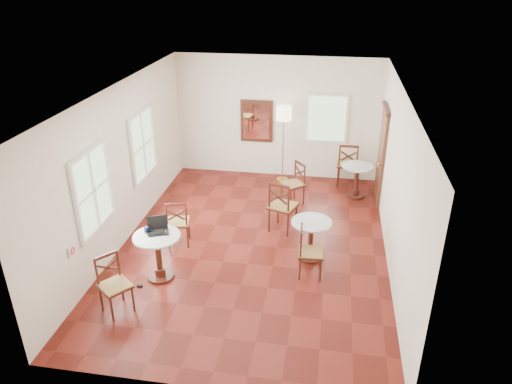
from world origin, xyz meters
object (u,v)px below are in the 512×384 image
cafe_table_mid (311,236)px  power_adapter (140,286)px  cafe_table_back (357,177)px  floor_lamp (284,118)px  chair_near_b (114,284)px  navy_mug (147,230)px  laptop (158,228)px  chair_near_a (178,222)px  mouse (148,234)px  water_glass (167,233)px  cafe_table_near (158,252)px  chair_mid_b (309,252)px  chair_mid_a (282,206)px  chair_back_a (348,164)px  chair_back_b (294,184)px

cafe_table_mid → power_adapter: (-2.78, -1.33, -0.46)m
cafe_table_back → floor_lamp: 2.20m
chair_near_b → power_adapter: bearing=27.7°
navy_mug → power_adapter: bearing=-99.7°
laptop → chair_near_a: bearing=66.8°
chair_near_a → mouse: size_ratio=10.65×
chair_near_a → water_glass: 1.19m
chair_near_b → cafe_table_near: bearing=16.4°
cafe_table_mid → cafe_table_back: size_ratio=1.00×
chair_mid_b → power_adapter: chair_mid_b is taller
cafe_table_near → chair_near_b: chair_near_b is taller
cafe_table_near → chair_mid_b: (2.52, 0.50, -0.05)m
chair_mid_a → chair_back_a: bearing=-99.2°
chair_mid_b → mouse: (-2.67, -0.49, 0.39)m
chair_back_b → power_adapter: size_ratio=10.93×
chair_near_b → navy_mug: chair_near_b is taller
chair_mid_b → mouse: chair_mid_b is taller
chair_mid_b → power_adapter: 2.93m
water_glass → chair_back_b: bearing=60.4°
water_glass → chair_near_b: bearing=-120.7°
water_glass → power_adapter: (-0.44, -0.34, -0.87)m
chair_back_a → water_glass: size_ratio=11.00×
water_glass → power_adapter: 1.03m
chair_near_b → laptop: laptop is taller
cafe_table_near → power_adapter: bearing=-129.4°
cafe_table_back → navy_mug: bearing=-134.1°
laptop → water_glass: laptop is taller
chair_near_b → power_adapter: (0.12, 0.60, -0.46)m
mouse → power_adapter: 0.91m
mouse → navy_mug: size_ratio=0.68×
mouse → chair_back_a: bearing=53.3°
cafe_table_back → chair_near_a: bearing=-141.9°
cafe_table_near → mouse: size_ratio=9.37×
cafe_table_mid → chair_back_a: bearing=78.5°
navy_mug → chair_mid_a: bearing=42.1°
chair_near_a → power_adapter: chair_near_a is taller
floor_lamp → laptop: size_ratio=4.45×
chair_near_a → power_adapter: bearing=67.8°
navy_mug → cafe_table_near: bearing=-21.5°
chair_near_a → cafe_table_mid: bearing=165.3°
chair_mid_b → cafe_table_back: bearing=-18.1°
cafe_table_back → water_glass: 4.98m
chair_back_b → mouse: bearing=-74.1°
cafe_table_near → water_glass: water_glass is taller
cafe_table_near → floor_lamp: (1.62, 4.43, 1.08)m
water_glass → chair_mid_b: bearing=11.4°
cafe_table_mid → water_glass: 2.57m
cafe_table_near → chair_near_b: (-0.38, -0.92, -0.04)m
cafe_table_near → floor_lamp: 4.84m
cafe_table_mid → chair_mid_a: 1.14m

